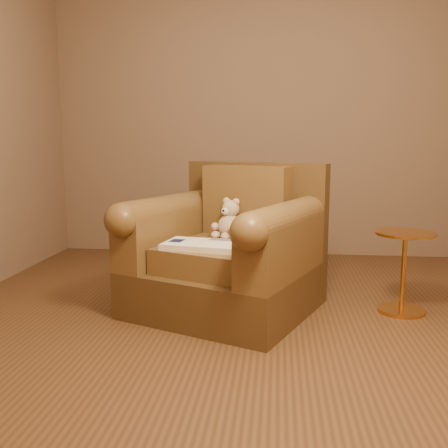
# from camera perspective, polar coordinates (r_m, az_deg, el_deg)

# --- Properties ---
(floor) EXTENTS (4.00, 4.00, 0.00)m
(floor) POSITION_cam_1_polar(r_m,az_deg,el_deg) (3.18, 2.03, -11.05)
(floor) COLOR brown
(floor) RESTS_ON ground
(room) EXTENTS (4.02, 4.02, 2.71)m
(room) POSITION_cam_1_polar(r_m,az_deg,el_deg) (3.05, 2.23, 20.80)
(room) COLOR #795F4A
(room) RESTS_ON ground
(armchair) EXTENTS (1.39, 1.36, 0.97)m
(armchair) POSITION_cam_1_polar(r_m,az_deg,el_deg) (3.33, 0.50, -3.42)
(armchair) COLOR #4A3318
(armchair) RESTS_ON floor
(teddy_bear) EXTENTS (0.21, 0.23, 0.28)m
(teddy_bear) POSITION_cam_1_polar(r_m,az_deg,el_deg) (3.39, 0.51, 0.14)
(teddy_bear) COLOR #CAA88D
(teddy_bear) RESTS_ON armchair
(guidebook) EXTENTS (0.52, 0.37, 0.04)m
(guidebook) POSITION_cam_1_polar(r_m,az_deg,el_deg) (3.08, -2.40, -2.43)
(guidebook) COLOR beige
(guidebook) RESTS_ON armchair
(side_table) EXTENTS (0.38, 0.38, 0.54)m
(side_table) POSITION_cam_1_polar(r_m,az_deg,el_deg) (3.47, 19.83, -4.90)
(side_table) COLOR gold
(side_table) RESTS_ON floor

